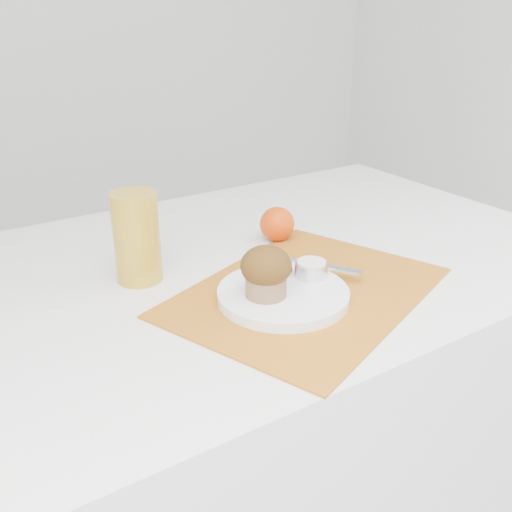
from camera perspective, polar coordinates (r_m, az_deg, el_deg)
table at (r=1.29m, az=0.89°, el=-15.22°), size 1.20×0.80×0.75m
placemat at (r=0.95m, az=5.08°, el=-3.57°), size 0.54×0.47×0.00m
plate at (r=0.91m, az=2.73°, el=-3.87°), size 0.23×0.23×0.02m
ramekin at (r=0.95m, az=5.55°, el=-1.34°), size 0.07×0.07×0.02m
cream at (r=0.95m, az=5.58°, el=-0.70°), size 0.06×0.06×0.01m
raspberry_near at (r=0.95m, az=1.36°, el=-1.33°), size 0.02×0.02×0.02m
raspberry_far at (r=0.96m, az=3.16°, el=-1.33°), size 0.02×0.02×0.02m
butter_knife at (r=1.00m, az=5.27°, el=-0.76°), size 0.12×0.17×0.00m
orange at (r=1.14m, az=2.12°, el=3.20°), size 0.07×0.07×0.07m
juice_glass at (r=0.98m, az=-11.84°, el=1.83°), size 0.10×0.10×0.16m
muffin at (r=0.88m, az=1.01°, el=-1.52°), size 0.08×0.08×0.08m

